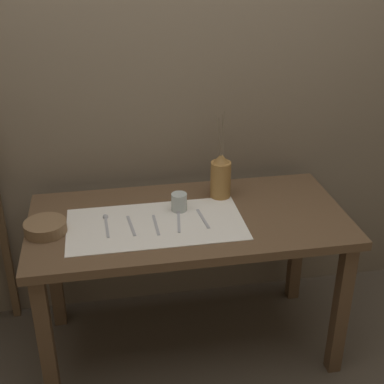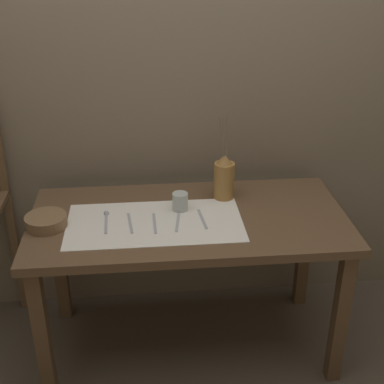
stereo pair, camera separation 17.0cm
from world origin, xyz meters
name	(u,v)px [view 2 (the right image)]	position (x,y,z in m)	size (l,w,h in m)	color
ground_plane	(189,343)	(0.00, 0.00, 0.00)	(12.00, 12.00, 0.00)	brown
stone_wall_back	(180,84)	(0.00, 0.45, 1.20)	(7.00, 0.06, 2.40)	#7A6B56
wooden_table	(189,235)	(0.00, 0.00, 0.63)	(1.39, 0.68, 0.73)	brown
linen_cloth	(155,223)	(-0.15, -0.04, 0.73)	(0.76, 0.39, 0.00)	white
pitcher_with_flowers	(224,178)	(0.18, 0.17, 0.83)	(0.10, 0.10, 0.42)	olive
wooden_bowl	(46,221)	(-0.61, -0.03, 0.75)	(0.18, 0.18, 0.05)	brown
glass_tumbler_near	(180,202)	(-0.03, 0.06, 0.77)	(0.07, 0.07, 0.08)	#B7C1BC
spoon_inner	(106,217)	(-0.36, 0.02, 0.73)	(0.02, 0.18, 0.02)	#A8A8AD
fork_outer	(130,223)	(-0.26, -0.04, 0.73)	(0.03, 0.17, 0.00)	#A8A8AD
fork_inner	(155,223)	(-0.15, -0.05, 0.73)	(0.02, 0.17, 0.00)	#A8A8AD
spoon_outer	(179,215)	(-0.04, 0.00, 0.73)	(0.04, 0.18, 0.02)	#A8A8AD
knife_center	(202,219)	(0.06, -0.04, 0.73)	(0.03, 0.17, 0.00)	#A8A8AD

